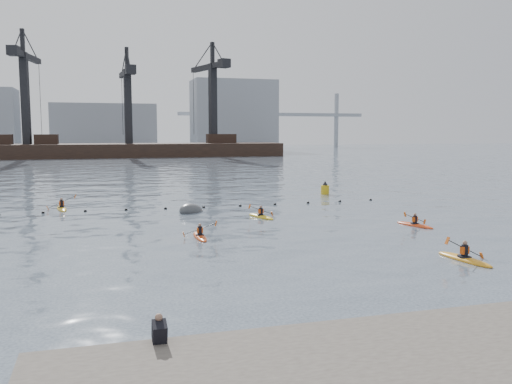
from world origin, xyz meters
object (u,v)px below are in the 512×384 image
kayaker_4 (415,224)px  mooring_buoy (192,212)px  nav_buoy (325,190)px  kayaker_3 (261,216)px  kayaker_5 (62,208)px  kayaker_1 (464,258)px  kayaker_0 (200,236)px

kayaker_4 → mooring_buoy: kayaker_4 is taller
mooring_buoy → nav_buoy: size_ratio=1.69×
kayaker_3 → nav_buoy: nav_buoy is taller
kayaker_3 → kayaker_5: bearing=132.8°
kayaker_5 → kayaker_4: bearing=-41.3°
kayaker_1 → kayaker_4: bearing=64.4°
kayaker_3 → mooring_buoy: 5.85m
kayaker_0 → kayaker_4: (13.99, -0.08, 0.00)m
kayaker_4 → nav_buoy: bearing=-111.4°
nav_buoy → kayaker_3: bearing=-130.5°
nav_buoy → mooring_buoy: bearing=-151.6°
kayaker_3 → kayaker_1: bearing=-86.6°
kayaker_0 → kayaker_4: bearing=-0.2°
kayaker_4 → kayaker_3: bearing=-52.4°
kayaker_3 → kayaker_5: kayaker_5 is taller
kayaker_0 → kayaker_1: 14.19m
mooring_buoy → nav_buoy: 16.24m
kayaker_4 → nav_buoy: 17.89m
kayaker_1 → kayaker_5: (-19.35, 23.07, -0.01)m
kayaker_0 → kayaker_1: size_ratio=0.85×
kayaker_0 → mooring_buoy: size_ratio=1.19×
kayaker_3 → mooring_buoy: kayaker_3 is taller
kayaker_1 → nav_buoy: size_ratio=2.36×
kayaker_3 → kayaker_4: kayaker_3 is taller
kayaker_0 → mooring_buoy: 10.09m
kayaker_1 → kayaker_4: size_ratio=1.15×
nav_buoy → kayaker_0: bearing=-131.1°
kayaker_1 → mooring_buoy: (-9.83, 18.97, -0.10)m
kayaker_0 → kayaker_1: (11.01, -8.95, 0.01)m
kayaker_1 → kayaker_3: size_ratio=1.14×
kayaker_4 → kayaker_0: bearing=-17.0°
kayaker_0 → kayaker_4: 13.99m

